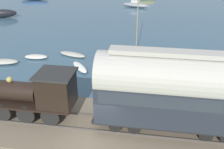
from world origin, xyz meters
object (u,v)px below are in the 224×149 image
object	(u,v)px
passenger_coach	(173,89)
rowboat_near_shore	(36,57)
sailboat_gray	(135,4)
sailboat_black	(1,13)
sailboat_navy	(136,51)
steam_locomotive	(36,92)
rowboat_mid_harbor	(3,62)
rowboat_far_out	(80,67)
rowboat_off_pier	(73,54)

from	to	relation	value
passenger_coach	rowboat_near_shore	xyz separation A→B (m)	(10.08, 12.61, -2.92)
sailboat_gray	sailboat_black	xyz separation A→B (m)	(-11.70, 20.36, 0.16)
sailboat_navy	passenger_coach	bearing A→B (deg)	-151.75
sailboat_black	steam_locomotive	bearing A→B (deg)	-167.72
steam_locomotive	rowboat_mid_harbor	size ratio (longest dim) A/B	2.03
steam_locomotive	sailboat_gray	xyz separation A→B (m)	(37.06, -3.05, -1.71)
steam_locomotive	passenger_coach	world-z (taller)	passenger_coach
rowboat_near_shore	sailboat_gray	bearing A→B (deg)	-21.39
sailboat_black	rowboat_far_out	size ratio (longest dim) A/B	2.78
rowboat_near_shore	passenger_coach	bearing A→B (deg)	-134.04
rowboat_mid_harbor	rowboat_near_shore	bearing A→B (deg)	-64.47
rowboat_far_out	rowboat_off_pier	distance (m)	3.48
rowboat_off_pier	rowboat_near_shore	world-z (taller)	rowboat_near_shore
steam_locomotive	rowboat_off_pier	world-z (taller)	steam_locomotive
steam_locomotive	sailboat_black	size ratio (longest dim) A/B	0.84
rowboat_mid_harbor	rowboat_off_pier	bearing A→B (deg)	-72.33
rowboat_far_out	rowboat_mid_harbor	distance (m)	7.56
steam_locomotive	rowboat_far_out	xyz separation A→B (m)	(8.26, -0.32, -2.02)
steam_locomotive	rowboat_off_pier	bearing A→B (deg)	6.57
rowboat_mid_harbor	steam_locomotive	bearing A→B (deg)	-148.24
passenger_coach	rowboat_off_pier	xyz separation A→B (m)	(11.33, 9.22, -2.93)
sailboat_black	passenger_coach	bearing A→B (deg)	-157.19
sailboat_gray	passenger_coach	bearing A→B (deg)	-154.88
passenger_coach	sailboat_navy	xyz separation A→B (m)	(12.19, 2.83, -2.55)
steam_locomotive	sailboat_black	bearing A→B (deg)	34.33
rowboat_off_pier	rowboat_mid_harbor	xyz separation A→B (m)	(-3.02, 5.93, 0.05)
passenger_coach	sailboat_black	world-z (taller)	sailboat_black
steam_locomotive	sailboat_black	distance (m)	30.75
rowboat_far_out	rowboat_near_shore	xyz separation A→B (m)	(1.83, 5.01, -0.03)
passenger_coach	rowboat_far_out	xyz separation A→B (m)	(8.26, 7.59, -2.89)
rowboat_off_pier	rowboat_near_shore	xyz separation A→B (m)	(-1.25, 3.39, 0.01)
sailboat_navy	rowboat_off_pier	xyz separation A→B (m)	(-0.86, 6.39, -0.38)
sailboat_gray	sailboat_navy	bearing A→B (deg)	-157.68
rowboat_far_out	rowboat_mid_harbor	world-z (taller)	rowboat_mid_harbor
steam_locomotive	sailboat_navy	bearing A→B (deg)	-22.64
sailboat_navy	rowboat_far_out	bearing A→B (deg)	144.70
sailboat_navy	rowboat_off_pier	size ratio (longest dim) A/B	2.83
passenger_coach	rowboat_off_pier	bearing A→B (deg)	39.13
steam_locomotive	passenger_coach	distance (m)	7.96
rowboat_far_out	steam_locomotive	bearing A→B (deg)	-129.64
passenger_coach	sailboat_black	bearing A→B (deg)	44.85
steam_locomotive	rowboat_far_out	world-z (taller)	steam_locomotive
steam_locomotive	rowboat_near_shore	size ratio (longest dim) A/B	2.58
steam_locomotive	sailboat_navy	size ratio (longest dim) A/B	0.69
rowboat_mid_harbor	sailboat_black	bearing A→B (deg)	21.30
passenger_coach	rowboat_far_out	distance (m)	11.58
passenger_coach	sailboat_gray	distance (m)	37.47
sailboat_gray	rowboat_off_pier	xyz separation A→B (m)	(-25.73, 4.35, -0.35)
sailboat_navy	sailboat_black	distance (m)	25.99
sailboat_black	rowboat_far_out	distance (m)	24.57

